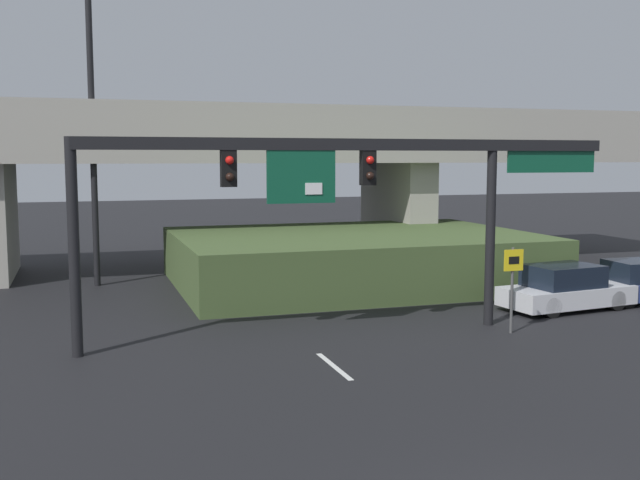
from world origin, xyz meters
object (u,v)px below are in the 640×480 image
signal_gantry (345,176)px  speed_limit_sign (513,278)px  highway_light_pole_near (92,105)px  parked_sedan_near_right (565,289)px

signal_gantry → speed_limit_sign: (4.59, -1.16, -2.84)m
speed_limit_sign → highway_light_pole_near: bearing=132.8°
parked_sedan_near_right → signal_gantry: bearing=-178.2°
signal_gantry → highway_light_pole_near: size_ratio=1.17×
speed_limit_sign → parked_sedan_near_right: (3.50, 2.38, -0.91)m
parked_sedan_near_right → highway_light_pole_near: bearing=140.1°
speed_limit_sign → parked_sedan_near_right: size_ratio=0.54×
speed_limit_sign → highway_light_pole_near: 16.94m
signal_gantry → highway_light_pole_near: (-6.34, 10.64, 2.48)m
speed_limit_sign → highway_light_pole_near: (-10.93, 11.80, 5.32)m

